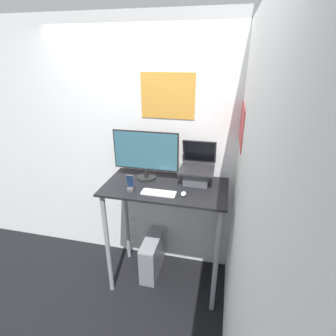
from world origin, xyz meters
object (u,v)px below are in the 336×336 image
monitor (146,155)px  computer_tower (152,256)px  mouse (184,194)px  keyboard (159,193)px  cell_phone (130,186)px  laptop (197,172)px

monitor → computer_tower: (0.04, -0.04, -1.16)m
monitor → mouse: 0.53m
keyboard → cell_phone: bearing=179.9°
keyboard → cell_phone: size_ratio=1.96×
monitor → keyboard: 0.41m
monitor → computer_tower: bearing=-42.9°
computer_tower → monitor: bearing=137.1°
laptop → cell_phone: 0.62m
monitor → mouse: monitor is taller
monitor → cell_phone: monitor is taller
laptop → computer_tower: size_ratio=0.83×
keyboard → monitor: bearing=125.4°
mouse → computer_tower: (-0.37, 0.22, -0.93)m
monitor → laptop: bearing=2.0°
cell_phone → laptop: bearing=28.1°
mouse → computer_tower: mouse is taller
laptop → keyboard: laptop is taller
laptop → keyboard: size_ratio=1.26×
keyboard → computer_tower: 0.97m
computer_tower → cell_phone: bearing=-114.3°
computer_tower → laptop: bearing=7.5°
keyboard → cell_phone: (-0.26, 0.00, 0.04)m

